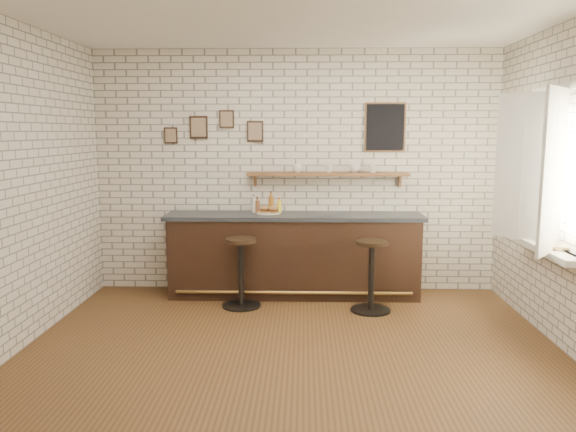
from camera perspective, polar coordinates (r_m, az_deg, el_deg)
name	(u,v)px	position (r m, az deg, el deg)	size (l,w,h in m)	color
ground	(292,347)	(5.40, 0.39, -13.16)	(5.00, 5.00, 0.00)	brown
bar_counter	(294,255)	(6.88, 0.62, -3.95)	(3.10, 0.65, 1.01)	black
sandwich_plate	(268,213)	(6.84, -2.02, 0.31)	(0.28, 0.28, 0.01)	white
ciabatta_sandwich	(269,209)	(6.83, -1.93, 0.68)	(0.26, 0.19, 0.08)	#B58A4A
potato_chips	(267,212)	(6.84, -2.13, 0.37)	(0.27, 0.18, 0.00)	#ECB153
bitters_bottle_brown	(257,206)	(6.93, -3.13, 1.02)	(0.06, 0.06, 0.19)	brown
bitters_bottle_white	(254,205)	(6.93, -3.50, 1.10)	(0.06, 0.06, 0.22)	beige
bitters_bottle_amber	(271,204)	(6.92, -1.74, 1.25)	(0.06, 0.06, 0.26)	#905817
condiment_bottle_yellow	(279,206)	(6.92, -0.89, 0.98)	(0.06, 0.06, 0.18)	yellow
bar_stool_left	(241,270)	(6.46, -4.79, -5.50)	(0.45, 0.45, 0.80)	black
bar_stool_right	(371,274)	(6.35, 8.46, -5.81)	(0.45, 0.45, 0.81)	black
wall_shelf	(328,174)	(6.94, 4.06, 4.26)	(2.00, 0.18, 0.18)	brown
shelf_cup_a	(298,168)	(6.93, 0.98, 4.86)	(0.13, 0.13, 0.10)	white
shelf_cup_b	(329,169)	(6.94, 4.20, 4.81)	(0.10, 0.10, 0.09)	white
shelf_cup_c	(355,168)	(6.96, 6.82, 4.84)	(0.13, 0.13, 0.10)	white
shelf_cup_d	(373,169)	(6.98, 8.63, 4.75)	(0.10, 0.10, 0.09)	white
back_wall_decor	(314,128)	(6.99, 2.65, 8.96)	(2.96, 0.02, 0.56)	black
window_sill	(544,248)	(5.89, 24.54, -2.96)	(0.20, 1.35, 0.06)	white
casement_window	(545,169)	(5.78, 24.62, 4.34)	(0.40, 1.30, 1.56)	white
book_lower	(550,247)	(5.72, 25.06, -2.91)	(0.17, 0.23, 0.02)	tan
book_upper	(549,245)	(5.73, 25.02, -2.69)	(0.17, 0.24, 0.02)	tan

